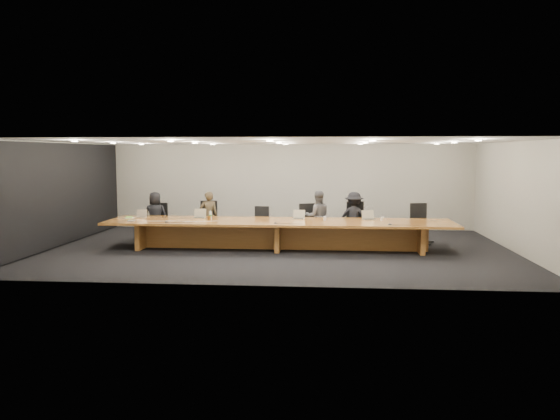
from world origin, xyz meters
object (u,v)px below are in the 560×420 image
at_px(chair_mid_left, 260,224).
at_px(laptop_a, 141,214).
at_px(mic_center, 276,223).
at_px(person_d, 354,217).
at_px(person_a, 155,216).
at_px(paper_cup_far, 382,219).
at_px(conference_table, 279,229).
at_px(chair_far_left, 157,221).
at_px(av_box, 131,221).
at_px(laptop_e, 369,215).
at_px(laptop_b, 199,213).
at_px(mic_left, 166,222).
at_px(chair_right, 355,222).
at_px(person_c, 318,217).
at_px(chair_mid_right, 309,223).
at_px(person_b, 209,216).
at_px(mic_right, 390,224).
at_px(chair_far_right, 421,223).
at_px(water_bottle, 210,216).
at_px(laptop_d, 298,214).
at_px(paper_cup_near, 325,219).
at_px(amber_mug, 209,218).
at_px(chair_left, 208,221).

relative_size(chair_mid_left, laptop_a, 3.52).
bearing_deg(mic_center, person_d, 42.04).
xyz_separation_m(person_a, paper_cup_far, (6.39, -0.96, 0.10)).
bearing_deg(paper_cup_far, conference_table, -173.98).
height_order(conference_table, chair_far_left, chair_far_left).
bearing_deg(av_box, laptop_e, 3.91).
distance_m(laptop_b, mic_left, 1.15).
bearing_deg(laptop_b, chair_right, 14.07).
bearing_deg(chair_far_left, chair_right, 8.21).
height_order(chair_mid_left, person_c, person_c).
xyz_separation_m(chair_mid_right, person_b, (-2.88, -0.01, 0.16)).
xyz_separation_m(chair_far_left, chair_mid_left, (3.01, -0.09, -0.03)).
bearing_deg(person_a, mic_right, 160.04).
bearing_deg(chair_far_right, water_bottle, 177.20).
relative_size(conference_table, person_d, 6.33).
xyz_separation_m(laptop_b, laptop_d, (2.69, 0.02, -0.00)).
xyz_separation_m(person_a, person_c, (4.69, -0.03, 0.03)).
height_order(chair_far_left, chair_mid_left, chair_far_left).
height_order(paper_cup_near, mic_left, paper_cup_near).
height_order(laptop_a, amber_mug, laptop_a).
distance_m(chair_far_right, laptop_e, 1.74).
bearing_deg(person_b, laptop_b, 69.37).
xyz_separation_m(person_c, av_box, (-4.78, -1.65, 0.03)).
bearing_deg(chair_far_left, water_bottle, -25.52).
height_order(chair_mid_left, person_b, person_b).
bearing_deg(person_a, laptop_e, 167.72).
bearing_deg(mic_left, laptop_e, 10.73).
xyz_separation_m(chair_right, water_bottle, (-3.88, -1.22, 0.28)).
height_order(chair_left, person_b, person_b).
bearing_deg(paper_cup_far, chair_left, 169.33).
xyz_separation_m(laptop_a, mic_center, (3.79, -0.91, -0.10)).
bearing_deg(amber_mug, laptop_b, 133.06).
bearing_deg(mic_right, person_a, 164.50).
height_order(chair_left, mic_center, chair_left).
bearing_deg(paper_cup_far, chair_mid_left, 164.25).
relative_size(chair_left, mic_left, 11.31).
xyz_separation_m(person_b, laptop_d, (2.62, -0.81, 0.16)).
distance_m(chair_far_right, amber_mug, 5.84).
bearing_deg(laptop_a, person_b, 26.59).
height_order(amber_mug, mic_left, amber_mug).
relative_size(paper_cup_near, paper_cup_far, 1.05).
xyz_separation_m(person_d, laptop_b, (-4.21, -0.90, 0.17)).
xyz_separation_m(person_d, water_bottle, (-3.84, -1.19, 0.15)).
bearing_deg(mic_left, person_d, 20.98).
relative_size(chair_mid_right, paper_cup_far, 11.77).
bearing_deg(person_c, person_b, -9.87).
height_order(av_box, mic_right, mic_right).
relative_size(conference_table, laptop_a, 31.34).
distance_m(conference_table, mic_left, 2.91).
xyz_separation_m(laptop_b, amber_mug, (0.37, -0.39, -0.08)).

